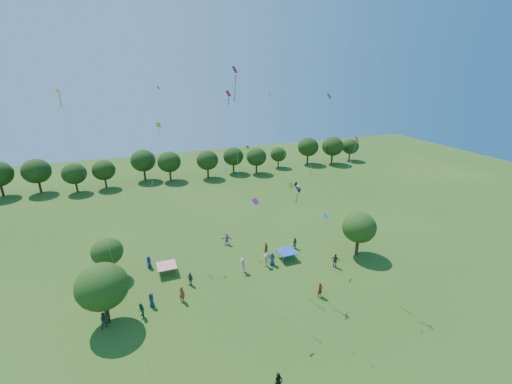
# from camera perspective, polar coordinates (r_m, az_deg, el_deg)

# --- Properties ---
(ground) EXTENTS (160.00, 160.00, 0.00)m
(ground) POSITION_cam_1_polar(r_m,az_deg,el_deg) (31.07, 10.73, -28.55)
(ground) COLOR #385D1B
(near_tree_west) EXTENTS (4.79, 4.79, 6.24)m
(near_tree_west) POSITION_cam_1_polar(r_m,az_deg,el_deg) (35.72, -24.27, -14.17)
(near_tree_west) COLOR #422B19
(near_tree_west) RESTS_ON ground
(near_tree_north) EXTENTS (3.53, 3.53, 4.89)m
(near_tree_north) POSITION_cam_1_polar(r_m,az_deg,el_deg) (43.12, -23.57, -9.10)
(near_tree_north) COLOR #422B19
(near_tree_north) RESTS_ON ground
(near_tree_east) EXTENTS (4.32, 4.32, 5.80)m
(near_tree_east) POSITION_cam_1_polar(r_m,az_deg,el_deg) (45.78, 16.82, -5.67)
(near_tree_east) COLOR #422B19
(near_tree_east) RESTS_ON ground
(treeline) EXTENTS (88.01, 8.77, 6.77)m
(treeline) POSITION_cam_1_polar(r_m,az_deg,el_deg) (75.40, -12.80, 5.12)
(treeline) COLOR #422B19
(treeline) RESTS_ON ground
(tent_red_stripe) EXTENTS (2.20, 2.20, 1.10)m
(tent_red_stripe) POSITION_cam_1_polar(r_m,az_deg,el_deg) (42.66, -14.68, -11.78)
(tent_red_stripe) COLOR red
(tent_red_stripe) RESTS_ON ground
(tent_blue) EXTENTS (2.20, 2.20, 1.10)m
(tent_blue) POSITION_cam_1_polar(r_m,az_deg,el_deg) (44.27, 5.14, -9.85)
(tent_blue) COLOR #1C48B6
(tent_blue) RESTS_ON ground
(man_in_black) EXTENTS (0.67, 0.45, 1.74)m
(man_in_black) POSITION_cam_1_polar(r_m,az_deg,el_deg) (29.45, 3.78, -29.16)
(man_in_black) COLOR black
(man_in_black) RESTS_ON ground
(crowd_person_0) EXTENTS (0.67, 0.88, 1.59)m
(crowd_person_0) POSITION_cam_1_polar(r_m,az_deg,el_deg) (38.10, -17.02, -16.80)
(crowd_person_0) COLOR navy
(crowd_person_0) RESTS_ON ground
(crowd_person_1) EXTENTS (0.77, 0.66, 1.74)m
(crowd_person_1) POSITION_cam_1_polar(r_m,az_deg,el_deg) (45.13, 1.70, -9.39)
(crowd_person_1) COLOR maroon
(crowd_person_1) RESTS_ON ground
(crowd_person_2) EXTENTS (0.63, 0.88, 1.62)m
(crowd_person_2) POSITION_cam_1_polar(r_m,az_deg,el_deg) (36.99, -18.58, -18.24)
(crowd_person_2) COLOR #275C34
(crowd_person_2) RESTS_ON ground
(crowd_person_3) EXTENTS (0.59, 1.22, 1.84)m
(crowd_person_3) POSITION_cam_1_polar(r_m,az_deg,el_deg) (41.65, -2.23, -12.09)
(crowd_person_3) COLOR #A79385
(crowd_person_3) RESTS_ON ground
(crowd_person_4) EXTENTS (1.04, 1.09, 1.77)m
(crowd_person_4) POSITION_cam_1_polar(r_m,az_deg,el_deg) (43.64, 13.08, -11.07)
(crowd_person_4) COLOR #3D3431
(crowd_person_4) RESTS_ON ground
(crowd_person_5) EXTENTS (1.62, 1.19, 1.65)m
(crowd_person_5) POSITION_cam_1_polar(r_m,az_deg,el_deg) (47.67, -4.89, -7.79)
(crowd_person_5) COLOR #AA63A8
(crowd_person_5) RESTS_ON ground
(crowd_person_6) EXTENTS (0.88, 0.53, 1.71)m
(crowd_person_6) POSITION_cam_1_polar(r_m,az_deg,el_deg) (42.99, 2.73, -11.07)
(crowd_person_6) COLOR navy
(crowd_person_6) RESTS_ON ground
(crowd_person_7) EXTENTS (0.74, 0.58, 1.72)m
(crowd_person_7) POSITION_cam_1_polar(r_m,az_deg,el_deg) (38.41, 10.64, -15.71)
(crowd_person_7) COLOR maroon
(crowd_person_7) RESTS_ON ground
(crowd_person_8) EXTENTS (0.96, 0.75, 1.73)m
(crowd_person_8) POSITION_cam_1_polar(r_m,az_deg,el_deg) (36.95, -23.92, -19.00)
(crowd_person_8) COLOR #204C31
(crowd_person_8) RESTS_ON ground
(crowd_person_9) EXTENTS (1.10, 1.20, 1.73)m
(crowd_person_9) POSITION_cam_1_polar(r_m,az_deg,el_deg) (42.68, 1.68, -11.28)
(crowd_person_9) COLOR #A7A286
(crowd_person_9) RESTS_ON ground
(crowd_person_10) EXTENTS (0.91, 1.00, 1.60)m
(crowd_person_10) POSITION_cam_1_polar(r_m,az_deg,el_deg) (40.21, -10.93, -14.01)
(crowd_person_10) COLOR #433A36
(crowd_person_10) RESTS_ON ground
(crowd_person_11) EXTENTS (1.26, 1.64, 1.68)m
(crowd_person_11) POSITION_cam_1_polar(r_m,az_deg,el_deg) (40.62, -23.25, -15.03)
(crowd_person_11) COLOR #A56097
(crowd_person_11) RESTS_ON ground
(crowd_person_12) EXTENTS (0.83, 0.85, 1.57)m
(crowd_person_12) POSITION_cam_1_polar(r_m,az_deg,el_deg) (44.42, -17.41, -11.07)
(crowd_person_12) COLOR navy
(crowd_person_12) RESTS_ON ground
(crowd_person_13) EXTENTS (0.80, 0.79, 1.84)m
(crowd_person_13) POSITION_cam_1_polar(r_m,az_deg,el_deg) (37.94, -12.24, -16.24)
(crowd_person_13) COLOR #94391B
(crowd_person_13) RESTS_ON ground
(crowd_person_14) EXTENTS (0.67, 0.87, 1.55)m
(crowd_person_14) POSITION_cam_1_polar(r_m,az_deg,el_deg) (46.87, 6.51, -8.44)
(crowd_person_14) COLOR #29613D
(crowd_person_14) RESTS_ON ground
(pirate_kite) EXTENTS (1.13, 2.59, 10.78)m
(pirate_kite) POSITION_cam_1_polar(r_m,az_deg,el_deg) (35.04, 6.91, 0.46)
(pirate_kite) COLOR black
(red_high_kite) EXTENTS (2.55, 7.98, 21.86)m
(red_high_kite) POSITION_cam_1_polar(r_m,az_deg,el_deg) (37.87, -3.36, 13.85)
(red_high_kite) COLOR red
(small_kite_0) EXTENTS (4.39, 7.90, 19.56)m
(small_kite_0) POSITION_cam_1_polar(r_m,az_deg,el_deg) (43.62, -16.52, 8.02)
(small_kite_0) COLOR #BF0B35
(small_kite_1) EXTENTS (2.40, 1.46, 20.39)m
(small_kite_1) POSITION_cam_1_polar(r_m,az_deg,el_deg) (30.44, -26.73, 3.04)
(small_kite_1) COLOR #FF9F0D
(small_kite_2) EXTENTS (4.16, 6.16, 15.49)m
(small_kite_2) POSITION_cam_1_polar(r_m,az_deg,el_deg) (42.88, -16.39, 6.14)
(small_kite_2) COLOR #C6CF12
(small_kite_3) EXTENTS (1.12, 2.84, 12.69)m
(small_kite_3) POSITION_cam_1_polar(r_m,az_deg,el_deg) (42.55, -1.32, 2.31)
(small_kite_3) COLOR #1D8017
(small_kite_4) EXTENTS (0.98, 0.73, 5.67)m
(small_kite_4) POSITION_cam_1_polar(r_m,az_deg,el_deg) (41.04, 11.53, -4.54)
(small_kite_4) COLOR #1798EA
(small_kite_5) EXTENTS (3.49, 1.11, 15.40)m
(small_kite_5) POSITION_cam_1_polar(r_m,az_deg,el_deg) (35.88, 15.13, 3.97)
(small_kite_5) COLOR #881894
(small_kite_6) EXTENTS (0.62, 3.41, 12.60)m
(small_kite_6) POSITION_cam_1_polar(r_m,az_deg,el_deg) (37.69, 14.96, 1.85)
(small_kite_6) COLOR silver
(small_kite_7) EXTENTS (1.16, 3.19, 10.06)m
(small_kite_7) POSITION_cam_1_polar(r_m,az_deg,el_deg) (44.26, -4.96, 1.18)
(small_kite_7) COLOR #0EA4D2
(small_kite_8) EXTENTS (2.02, 1.99, 19.72)m
(small_kite_8) POSITION_cam_1_polar(r_m,az_deg,el_deg) (34.52, -5.19, 8.97)
(small_kite_8) COLOR red
(small_kite_9) EXTENTS (5.62, 0.90, 19.81)m
(small_kite_9) POSITION_cam_1_polar(r_m,az_deg,el_deg) (33.12, 5.56, 3.26)
(small_kite_9) COLOR orange
(small_kite_10) EXTENTS (5.25, 2.50, 12.13)m
(small_kite_10) POSITION_cam_1_polar(r_m,az_deg,el_deg) (32.49, 7.02, -2.76)
(small_kite_10) COLOR #C8E414
(small_kite_11) EXTENTS (3.31, 1.15, 9.89)m
(small_kite_11) POSITION_cam_1_polar(r_m,az_deg,el_deg) (44.87, 8.44, 1.65)
(small_kite_11) COLOR #1B954E
(small_kite_12) EXTENTS (1.76, 2.15, 19.37)m
(small_kite_12) POSITION_cam_1_polar(r_m,az_deg,el_deg) (35.61, 11.46, 7.60)
(small_kite_12) COLOR #114AB3
(small_kite_13) EXTENTS (2.73, 7.90, 10.86)m
(small_kite_13) POSITION_cam_1_polar(r_m,az_deg,el_deg) (32.18, -1.77, -4.24)
(small_kite_13) COLOR #991987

